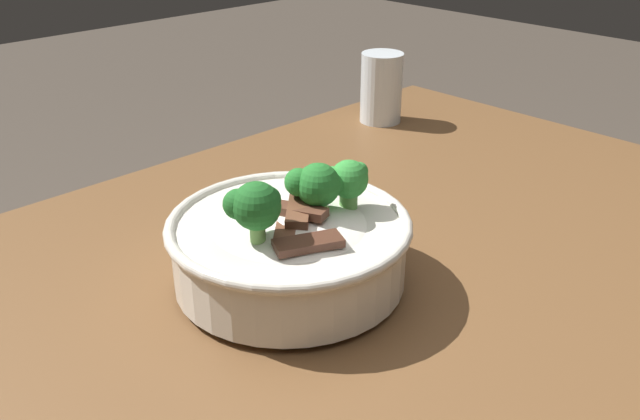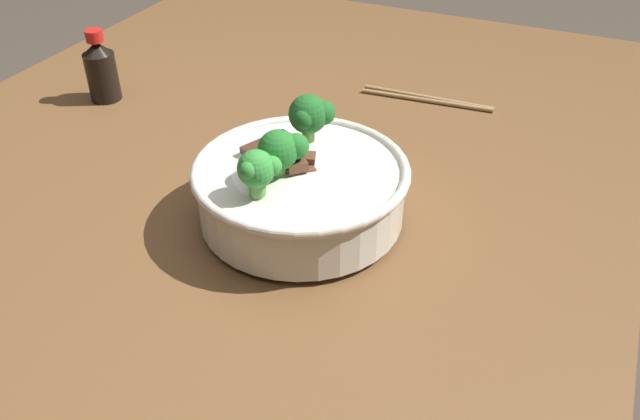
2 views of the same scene
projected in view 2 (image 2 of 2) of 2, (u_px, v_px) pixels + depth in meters
name	position (u px, v px, depth m)	size (l,w,h in m)	color
dining_table	(238.00, 227.00, 0.94)	(1.47, 1.03, 0.77)	brown
rice_bowl	(300.00, 185.00, 0.78)	(0.26, 0.26, 0.14)	silver
chopsticks_pair	(427.00, 99.00, 1.07)	(0.03, 0.21, 0.01)	#9E7A4C
soy_sauce_bottle	(101.00, 70.00, 1.05)	(0.05, 0.05, 0.12)	black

